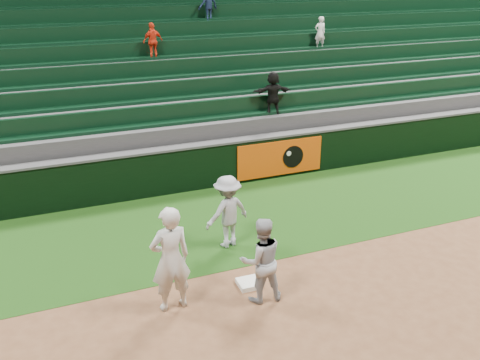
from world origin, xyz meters
The scene contains 8 objects.
ground centered at (0.00, 0.00, 0.00)m, with size 70.00×70.00×0.00m, color brown.
foul_grass centered at (0.00, 3.00, 0.00)m, with size 36.00×4.20×0.01m, color #14350D.
first_base centered at (0.01, 0.26, 0.05)m, with size 0.41×0.41×0.09m, color white.
first_baseman centered at (-1.52, 0.14, 0.98)m, with size 0.71×0.47×1.96m, color silver.
baserunner centered at (0.03, -0.22, 0.80)m, with size 0.78×0.61×1.61m, color #AAADB5.
base_coach centered at (0.20, 1.87, 0.81)m, with size 1.03×0.59×1.60m, color #9FA2AC.
field_wall centered at (0.03, 5.20, 0.63)m, with size 36.00×0.45×1.25m.
stadium_seating centered at (0.00, 8.97, 1.70)m, with size 36.00×5.95×5.03m.
Camera 1 is at (-3.45, -7.68, 5.64)m, focal length 40.00 mm.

